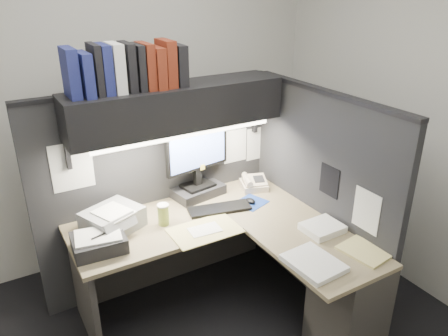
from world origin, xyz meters
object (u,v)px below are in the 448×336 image
Objects in this scene: overhead_shelf at (177,107)px; monitor at (198,168)px; telephone at (254,183)px; printer at (113,219)px; desk at (269,276)px; coffee_cup at (163,215)px; keyboard at (220,209)px; notebook_stack at (99,243)px.

monitor is (0.18, 0.07, -0.54)m from overhead_shelf.
printer reaches higher than telephone.
desk is 0.85m from telephone.
desk is 0.84m from coffee_cup.
coffee_cup is at bearing 134.02° from desk.
telephone is (0.34, 0.71, 0.33)m from desk.
monitor is at bearing 98.23° from desk.
overhead_shelf is at bearing -164.70° from telephone.
overhead_shelf reaches higher than coffee_cup.
overhead_shelf is 0.82m from keyboard.
notebook_stack is (-1.34, -0.24, 0.01)m from telephone.
desk is 2.87× the size of monitor.
monitor is 0.97m from notebook_stack.
desk is 0.61m from keyboard.
keyboard is (0.21, -0.23, -0.76)m from overhead_shelf.
overhead_shelf reaches higher than desk.
monitor is 1.83× the size of notebook_stack.
coffee_cup reaches higher than desk.
telephone is 1.45× the size of coffee_cup.
telephone is 0.88m from coffee_cup.
telephone is (0.64, -0.05, -0.73)m from overhead_shelf.
printer is (-1.19, -0.03, 0.03)m from telephone.
overhead_shelf is at bearing -14.64° from printer.
coffee_cup is at bearing 9.28° from notebook_stack.
printer is at bearing -178.20° from keyboard.
printer is 1.11× the size of notebook_stack.
notebook_stack reaches higher than keyboard.
overhead_shelf is 0.97m from telephone.
overhead_shelf is at bearing 111.79° from desk.
notebook_stack reaches higher than desk.
keyboard is 3.18× the size of coffee_cup.
telephone is at bearing 9.97° from notebook_stack.
monitor reaches higher than notebook_stack.
desk is at bearing -96.19° from telephone.
monitor is at bearing 21.45° from notebook_stack.
coffee_cup reaches higher than notebook_stack.
monitor reaches higher than coffee_cup.
desk is 1.14m from printer.
overhead_shelf is 7.35× the size of telephone.
keyboard is 0.92m from notebook_stack.
coffee_cup is 0.41× the size of printer.
keyboard is (-0.09, 0.53, 0.30)m from desk.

